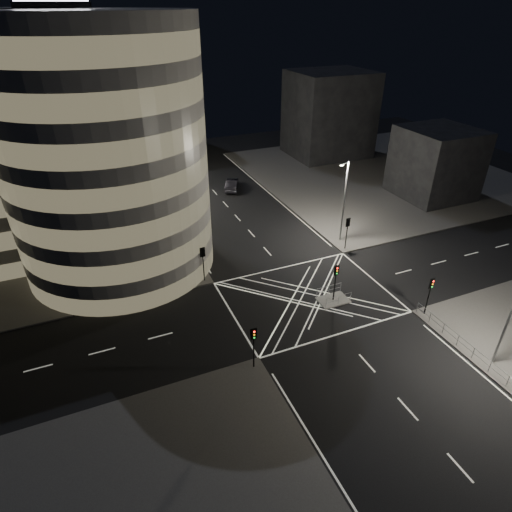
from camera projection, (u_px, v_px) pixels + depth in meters
name	position (u px, v px, depth m)	size (l,w,h in m)	color
ground	(308.00, 297.00, 43.16)	(120.00, 120.00, 0.00)	black
sidewalk_far_left	(7.00, 234.00, 54.75)	(42.00, 42.00, 0.15)	#4B4846
sidewalk_far_right	(379.00, 173.00, 74.21)	(42.00, 42.00, 0.15)	#4B4846
central_island	(333.00, 300.00, 42.61)	(3.00, 2.00, 0.15)	slate
office_tower_curved	(54.00, 147.00, 44.55)	(30.00, 29.00, 27.20)	#9A9691
office_block_rear	(44.00, 116.00, 63.30)	(24.00, 16.00, 22.00)	#9A9691
building_right_far	(329.00, 114.00, 79.61)	(14.00, 12.00, 15.00)	black
building_right_near	(436.00, 163.00, 63.25)	(10.00, 10.00, 10.00)	black
building_far_end	(148.00, 101.00, 83.09)	(18.00, 8.00, 18.00)	black
tree_a	(180.00, 234.00, 44.22)	(4.47, 4.47, 7.39)	black
tree_b	(167.00, 216.00, 49.21)	(4.00, 4.00, 6.64)	black
tree_c	(156.00, 192.00, 53.64)	(4.71, 4.71, 7.66)	black
tree_d	(146.00, 174.00, 58.16)	(5.15, 5.15, 8.35)	black
tree_e	(140.00, 168.00, 63.45)	(4.05, 4.05, 6.67)	black
traffic_signal_fl	(203.00, 258.00, 44.10)	(0.55, 0.22, 4.00)	black
traffic_signal_nl	(254.00, 341.00, 33.34)	(0.55, 0.22, 4.00)	black
traffic_signal_fr	(347.00, 228.00, 50.00)	(0.55, 0.22, 4.00)	black
traffic_signal_nr	(430.00, 290.00, 39.24)	(0.55, 0.22, 4.00)	black
traffic_signal_island	(336.00, 276.00, 41.15)	(0.55, 0.22, 4.00)	black
street_lamp_left_near	(182.00, 216.00, 46.65)	(1.25, 0.25, 10.00)	slate
street_lamp_left_far	(150.00, 166.00, 60.89)	(1.25, 0.25, 10.00)	slate
street_lamp_right_far	(344.00, 199.00, 50.61)	(1.25, 0.25, 10.00)	slate
street_lamp_right_near	(512.00, 310.00, 32.42)	(1.25, 0.25, 10.00)	slate
railing_near_right	(465.00, 346.00, 35.98)	(0.06, 11.70, 1.10)	slate
railing_island_south	(339.00, 300.00, 41.57)	(2.80, 0.06, 1.10)	slate
railing_island_north	(329.00, 290.00, 43.00)	(2.80, 0.06, 1.10)	slate
sedan	(232.00, 185.00, 67.44)	(1.80, 5.16, 1.70)	black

